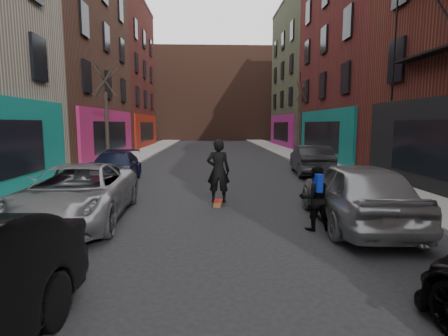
{
  "coord_description": "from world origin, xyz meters",
  "views": [
    {
      "loc": [
        -0.49,
        -1.72,
        2.57
      ],
      "look_at": [
        -0.18,
        5.88,
        1.6
      ],
      "focal_mm": 28.0,
      "sensor_mm": 36.0,
      "label": 1
    }
  ],
  "objects": [
    {
      "name": "sidewalk_left",
      "position": [
        -6.25,
        30.0,
        0.07
      ],
      "size": [
        2.5,
        84.0,
        0.13
      ],
      "primitive_type": "cube",
      "color": "gray",
      "rests_on": "ground"
    },
    {
      "name": "sidewalk_right",
      "position": [
        6.25,
        30.0,
        0.07
      ],
      "size": [
        2.5,
        84.0,
        0.13
      ],
      "primitive_type": "cube",
      "color": "gray",
      "rests_on": "ground"
    },
    {
      "name": "building_far",
      "position": [
        0.0,
        56.0,
        7.0
      ],
      "size": [
        40.0,
        10.0,
        14.0
      ],
      "primitive_type": "cube",
      "color": "#47281E",
      "rests_on": "ground"
    },
    {
      "name": "tree_left_far",
      "position": [
        -6.2,
        18.0,
        3.38
      ],
      "size": [
        2.0,
        2.0,
        6.5
      ],
      "primitive_type": null,
      "color": "black",
      "rests_on": "sidewalk_left"
    },
    {
      "name": "tree_right_far",
      "position": [
        6.2,
        24.0,
        3.53
      ],
      "size": [
        2.0,
        2.0,
        6.8
      ],
      "primitive_type": null,
      "color": "black",
      "rests_on": "sidewalk_right"
    },
    {
      "name": "parked_left_far",
      "position": [
        -3.99,
        7.45,
        0.75
      ],
      "size": [
        2.76,
        5.49,
        1.49
      ],
      "primitive_type": "imported",
      "rotation": [
        0.0,
        0.0,
        0.05
      ],
      "color": "gray",
      "rests_on": "ground"
    },
    {
      "name": "parked_left_end",
      "position": [
        -4.6,
        13.35,
        0.68
      ],
      "size": [
        2.24,
        4.8,
        1.35
      ],
      "primitive_type": "imported",
      "rotation": [
        0.0,
        0.0,
        0.08
      ],
      "color": "black",
      "rests_on": "ground"
    },
    {
      "name": "parked_right_far",
      "position": [
        3.2,
        6.84,
        0.83
      ],
      "size": [
        2.25,
        4.98,
        1.66
      ],
      "primitive_type": "imported",
      "rotation": [
        0.0,
        0.0,
        3.08
      ],
      "color": "gray",
      "rests_on": "ground"
    },
    {
      "name": "parked_right_end",
      "position": [
        4.6,
        15.64,
        0.75
      ],
      "size": [
        2.08,
        4.7,
        1.5
      ],
      "primitive_type": "imported",
      "rotation": [
        0.0,
        0.0,
        3.03
      ],
      "color": "black",
      "rests_on": "ground"
    },
    {
      "name": "skateboard",
      "position": [
        -0.23,
        9.13,
        0.05
      ],
      "size": [
        0.34,
        0.82,
        0.1
      ],
      "primitive_type": "cube",
      "rotation": [
        0.0,
        0.0,
        -0.15
      ],
      "color": "brown",
      "rests_on": "ground"
    },
    {
      "name": "skateboarder",
      "position": [
        -0.23,
        9.13,
        1.1
      ],
      "size": [
        0.79,
        0.58,
        1.99
      ],
      "primitive_type": "imported",
      "rotation": [
        0.0,
        0.0,
        2.99
      ],
      "color": "black",
      "rests_on": "skateboard"
    },
    {
      "name": "pedestrian",
      "position": [
        2.03,
        6.44,
        0.79
      ],
      "size": [
        0.79,
        0.65,
        1.55
      ],
      "rotation": [
        0.0,
        0.0,
        3.2
      ],
      "color": "black",
      "rests_on": "ground"
    }
  ]
}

